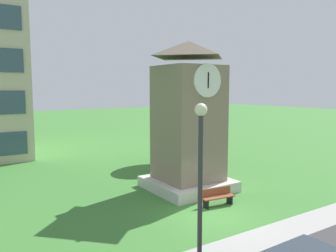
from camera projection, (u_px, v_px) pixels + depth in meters
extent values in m
plane|color=#3D7A33|center=(214.00, 216.00, 15.88)|extent=(160.00, 160.00, 0.00)
cube|color=#9E9E99|center=(262.00, 238.00, 13.48)|extent=(120.00, 1.60, 0.01)
cube|color=gray|center=(188.00, 128.00, 19.72)|extent=(3.24, 3.24, 7.16)
cube|color=beige|center=(188.00, 184.00, 20.08)|extent=(4.38, 4.38, 0.60)
pyramid|color=#6A5D4D|center=(189.00, 49.00, 19.21)|extent=(3.57, 3.57, 0.92)
cylinder|color=white|center=(207.00, 80.00, 18.01)|extent=(1.78, 0.12, 1.78)
cylinder|color=white|center=(211.00, 81.00, 20.32)|extent=(0.12, 1.78, 1.78)
cube|color=black|center=(208.00, 77.00, 17.93)|extent=(0.07, 0.08, 0.53)
cube|color=black|center=(208.00, 80.00, 17.94)|extent=(0.06, 0.04, 0.80)
cube|color=brown|center=(218.00, 197.00, 17.15)|extent=(1.84, 0.68, 0.06)
cube|color=brown|center=(216.00, 191.00, 17.32)|extent=(1.79, 0.26, 0.40)
cube|color=black|center=(206.00, 204.00, 16.86)|extent=(0.13, 0.44, 0.45)
cube|color=black|center=(230.00, 199.00, 17.50)|extent=(0.13, 0.44, 0.45)
cylinder|color=#333338|center=(200.00, 204.00, 9.86)|extent=(0.14, 0.14, 5.13)
sphere|color=#F2EFCC|center=(201.00, 110.00, 9.55)|extent=(0.36, 0.36, 0.36)
cylinder|color=#513823|center=(176.00, 145.00, 26.92)|extent=(0.38, 0.38, 2.81)
sphere|color=#266024|center=(176.00, 111.00, 26.62)|extent=(3.75, 3.75, 3.75)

